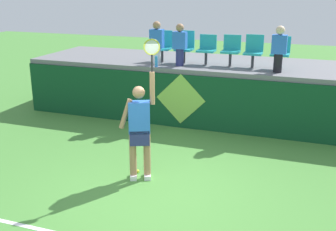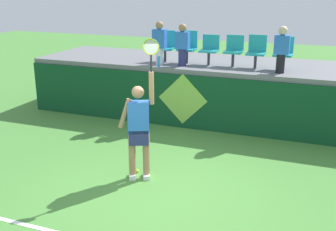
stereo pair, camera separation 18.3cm
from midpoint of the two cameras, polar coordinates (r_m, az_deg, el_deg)
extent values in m
plane|color=#478438|center=(7.36, -2.01, -10.54)|extent=(40.00, 40.00, 0.00)
cube|color=#0F4223|center=(10.21, 5.19, 1.67)|extent=(10.25, 0.20, 1.36)
cube|color=slate|center=(11.22, 6.93, 6.95)|extent=(10.25, 2.59, 0.12)
cube|color=white|center=(7.89, -5.41, -8.26)|extent=(0.21, 0.29, 0.08)
cube|color=white|center=(7.88, -3.51, -8.22)|extent=(0.21, 0.29, 0.08)
cylinder|color=#A87A56|center=(7.72, -5.50, -5.51)|extent=(0.13, 0.13, 0.90)
cylinder|color=#A87A56|center=(7.71, -3.56, -5.47)|extent=(0.13, 0.13, 0.90)
cube|color=navy|center=(7.58, -4.60, -2.91)|extent=(0.42, 0.35, 0.28)
cube|color=blue|center=(7.45, -4.67, -0.25)|extent=(0.44, 0.35, 0.58)
sphere|color=#A87A56|center=(7.33, -4.76, 3.18)|extent=(0.22, 0.22, 0.22)
cylinder|color=#A87A56|center=(7.44, -6.53, 0.23)|extent=(0.27, 0.19, 0.55)
cylinder|color=#A87A56|center=(7.31, -2.89, 3.75)|extent=(0.09, 0.09, 0.58)
cylinder|color=black|center=(7.22, -2.94, 7.14)|extent=(0.03, 0.03, 0.30)
torus|color=gold|center=(7.17, -2.98, 9.34)|extent=(0.27, 0.13, 0.28)
ellipsoid|color=silver|center=(7.17, -2.98, 9.34)|extent=(0.23, 0.11, 0.24)
sphere|color=#D1E533|center=(8.09, -4.82, -7.62)|extent=(0.07, 0.07, 0.07)
cylinder|color=#338CE5|center=(10.49, -2.12, 7.40)|extent=(0.07, 0.07, 0.27)
cylinder|color=#38383D|center=(11.16, -1.28, 8.18)|extent=(0.07, 0.07, 0.32)
cube|color=teal|center=(11.13, -1.29, 9.13)|extent=(0.44, 0.42, 0.05)
cube|color=teal|center=(11.28, -0.95, 10.49)|extent=(0.44, 0.04, 0.44)
cylinder|color=#38383D|center=(10.96, 1.72, 8.03)|extent=(0.07, 0.07, 0.34)
cube|color=teal|center=(10.93, 1.73, 9.03)|extent=(0.44, 0.42, 0.05)
cube|color=teal|center=(11.08, 2.05, 10.43)|extent=(0.44, 0.04, 0.44)
cylinder|color=#38383D|center=(10.80, 4.73, 7.82)|extent=(0.07, 0.07, 0.33)
cube|color=teal|center=(10.77, 4.76, 8.82)|extent=(0.44, 0.42, 0.05)
cube|color=teal|center=(10.92, 5.05, 10.04)|extent=(0.44, 0.04, 0.37)
cylinder|color=#38383D|center=(10.66, 8.01, 7.60)|extent=(0.07, 0.07, 0.34)
cube|color=teal|center=(10.62, 8.06, 8.63)|extent=(0.44, 0.42, 0.05)
cube|color=teal|center=(10.78, 8.32, 9.90)|extent=(0.44, 0.04, 0.38)
cylinder|color=#38383D|center=(10.56, 11.01, 7.33)|extent=(0.07, 0.07, 0.33)
cube|color=teal|center=(10.53, 11.07, 8.34)|extent=(0.44, 0.42, 0.05)
cube|color=teal|center=(10.68, 11.31, 9.72)|extent=(0.44, 0.04, 0.42)
cylinder|color=#38383D|center=(10.48, 14.50, 7.04)|extent=(0.07, 0.07, 0.34)
cube|color=teal|center=(10.45, 14.59, 8.09)|extent=(0.44, 0.42, 0.05)
cube|color=teal|center=(10.61, 14.78, 9.42)|extent=(0.44, 0.04, 0.39)
cylinder|color=navy|center=(10.62, 1.12, 7.98)|extent=(0.20, 0.20, 0.43)
cube|color=blue|center=(10.56, 1.13, 10.26)|extent=(0.34, 0.20, 0.42)
sphere|color=#A87A56|center=(10.52, 1.14, 11.94)|extent=(0.20, 0.20, 0.20)
cylinder|color=white|center=(10.81, -2.01, 8.13)|extent=(0.20, 0.20, 0.42)
cube|color=blue|center=(10.74, -2.04, 10.48)|extent=(0.34, 0.20, 0.47)
sphere|color=#A87A56|center=(10.70, -2.06, 12.25)|extent=(0.20, 0.20, 0.20)
cylinder|color=black|center=(10.10, 14.30, 6.97)|extent=(0.20, 0.20, 0.44)
cube|color=blue|center=(10.03, 14.49, 9.41)|extent=(0.34, 0.20, 0.43)
sphere|color=beige|center=(9.99, 14.64, 11.23)|extent=(0.21, 0.21, 0.21)
cube|color=#0F4223|center=(10.51, 1.20, -1.66)|extent=(0.90, 0.01, 0.00)
plane|color=#8CC64C|center=(10.28, 1.22, 2.25)|extent=(1.27, 0.00, 1.27)
camera|label=1|loc=(0.09, -90.65, -0.21)|focal=44.51mm
camera|label=2|loc=(0.09, 89.35, 0.21)|focal=44.51mm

